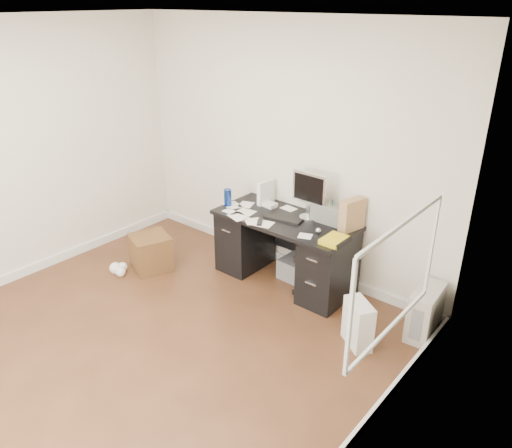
{
  "coord_description": "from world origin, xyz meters",
  "views": [
    {
      "loc": [
        3.08,
        -2.17,
        2.84
      ],
      "look_at": [
        0.28,
        1.2,
        0.84
      ],
      "focal_mm": 35.0,
      "sensor_mm": 36.0,
      "label": 1
    }
  ],
  "objects": [
    {
      "name": "travel_mug",
      "position": [
        -0.39,
        1.52,
        0.84
      ],
      "size": [
        0.09,
        0.09,
        0.19
      ],
      "primitive_type": "cylinder",
      "rotation": [
        0.0,
        0.0,
        0.06
      ],
      "color": "#163998",
      "rests_on": "desk"
    },
    {
      "name": "pen_cup",
      "position": [
        0.74,
        1.83,
        0.88
      ],
      "size": [
        0.13,
        0.13,
        0.25
      ],
      "primitive_type": null,
      "rotation": [
        0.0,
        0.0,
        0.26
      ],
      "color": "brown",
      "rests_on": "desk"
    },
    {
      "name": "desk_printer",
      "position": [
        0.4,
        1.79,
        0.11
      ],
      "size": [
        0.39,
        0.33,
        0.22
      ],
      "primitive_type": "cube",
      "rotation": [
        0.0,
        0.0,
        -0.03
      ],
      "color": "slate",
      "rests_on": "ground"
    },
    {
      "name": "paper_remote",
      "position": [
        0.19,
        1.39,
        0.76
      ],
      "size": [
        0.27,
        0.24,
        0.02
      ],
      "primitive_type": null,
      "rotation": [
        0.0,
        0.0,
        0.24
      ],
      "color": "white",
      "rests_on": "desk"
    },
    {
      "name": "pc_tower",
      "position": [
        1.85,
        1.72,
        0.23
      ],
      "size": [
        0.24,
        0.48,
        0.47
      ],
      "primitive_type": "cube",
      "rotation": [
        0.0,
        0.0,
        0.07
      ],
      "color": "#A59F95",
      "rests_on": "ground"
    },
    {
      "name": "room_shell",
      "position": [
        0.03,
        0.03,
        1.66
      ],
      "size": [
        4.02,
        4.02,
        2.71
      ],
      "color": "beige",
      "rests_on": "ground"
    },
    {
      "name": "desk",
      "position": [
        0.3,
        1.65,
        0.4
      ],
      "size": [
        1.5,
        0.7,
        0.75
      ],
      "color": "black",
      "rests_on": "ground"
    },
    {
      "name": "ground",
      "position": [
        0.0,
        0.0,
        0.0
      ],
      "size": [
        4.0,
        4.0,
        0.0
      ],
      "primitive_type": "plane",
      "color": "#402614",
      "rests_on": "ground"
    },
    {
      "name": "magazine_file",
      "position": [
        0.96,
        1.85,
        0.91
      ],
      "size": [
        0.2,
        0.3,
        0.32
      ],
      "primitive_type": "cube",
      "rotation": [
        0.0,
        0.0,
        -0.25
      ],
      "color": "#936D47",
      "rests_on": "desk"
    },
    {
      "name": "lcd_monitor",
      "position": [
        0.48,
        1.8,
        1.0
      ],
      "size": [
        0.4,
        0.23,
        0.5
      ],
      "primitive_type": null,
      "rotation": [
        0.0,
        0.0,
        -0.02
      ],
      "color": "silver",
      "rests_on": "desk"
    },
    {
      "name": "yellow_book",
      "position": [
        0.99,
        1.5,
        0.77
      ],
      "size": [
        0.21,
        0.26,
        0.05
      ],
      "primitive_type": "cube",
      "rotation": [
        0.0,
        0.0,
        0.0
      ],
      "color": "gold",
      "rests_on": "desk"
    },
    {
      "name": "white_binder",
      "position": [
        -0.11,
        1.83,
        0.88
      ],
      "size": [
        0.13,
        0.24,
        0.26
      ],
      "primitive_type": "cube",
      "rotation": [
        0.0,
        0.0,
        -0.1
      ],
      "color": "silver",
      "rests_on": "desk"
    },
    {
      "name": "keyboard",
      "position": [
        0.3,
        1.61,
        0.76
      ],
      "size": [
        0.42,
        0.2,
        0.02
      ],
      "primitive_type": "cube",
      "rotation": [
        0.0,
        0.0,
        0.17
      ],
      "color": "black",
      "rests_on": "desk"
    },
    {
      "name": "loose_papers",
      "position": [
        0.1,
        1.6,
        0.75
      ],
      "size": [
        1.1,
        0.6,
        0.0
      ],
      "primitive_type": null,
      "color": "white",
      "rests_on": "desk"
    },
    {
      "name": "wicker_basket",
      "position": [
        -1.03,
        0.92,
        0.2
      ],
      "size": [
        0.52,
        0.52,
        0.4
      ],
      "primitive_type": "cube",
      "rotation": [
        0.0,
        0.0,
        -0.37
      ],
      "color": "#472915",
      "rests_on": "ground"
    },
    {
      "name": "computer_mouse",
      "position": [
        0.76,
        1.56,
        0.78
      ],
      "size": [
        0.06,
        0.06,
        0.06
      ],
      "primitive_type": "sphere",
      "rotation": [
        0.0,
        0.0,
        0.06
      ],
      "color": "silver",
      "rests_on": "desk"
    },
    {
      "name": "shopping_bag",
      "position": [
        1.46,
        1.19,
        0.22
      ],
      "size": [
        0.39,
        0.37,
        0.43
      ],
      "primitive_type": "cube",
      "rotation": [
        0.0,
        0.0,
        -0.6
      ],
      "color": "silver",
      "rests_on": "ground"
    },
    {
      "name": "office_chair",
      "position": [
        0.75,
        1.68,
        0.47
      ],
      "size": [
        0.54,
        0.54,
        0.95
      ],
      "primitive_type": null,
      "rotation": [
        0.0,
        0.0,
        -0.01
      ],
      "color": "#4E504D",
      "rests_on": "ground"
    }
  ]
}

